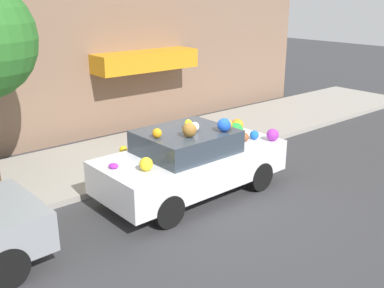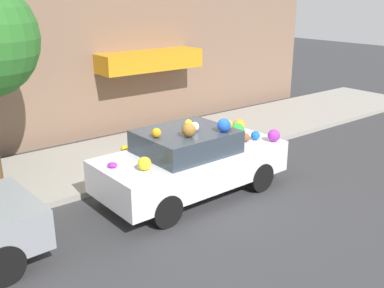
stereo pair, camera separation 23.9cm
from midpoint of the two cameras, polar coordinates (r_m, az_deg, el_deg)
name	(u,v)px [view 2 (the right image)]	position (r m, az deg, el deg)	size (l,w,h in m)	color
ground_plane	(189,192)	(9.73, 0.36, -6.15)	(60.00, 60.00, 0.00)	#38383A
sidewalk_curb	(126,156)	(11.78, -7.84, -1.48)	(24.00, 3.20, 0.13)	#9E998E
building_facade	(86,58)	(13.21, -12.82, 10.55)	(18.00, 1.20, 4.68)	#846651
fire_hydrant	(125,160)	(10.30, -7.84, -2.03)	(0.20, 0.20, 0.70)	gold
art_car	(192,160)	(9.36, 0.74, -2.07)	(4.08, 1.85, 1.72)	silver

